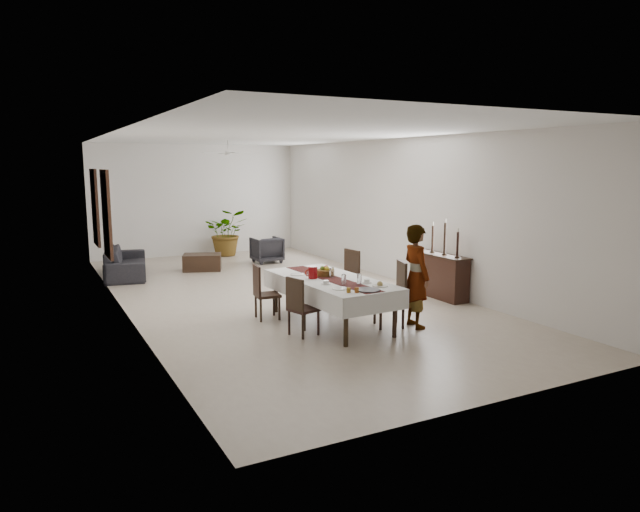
# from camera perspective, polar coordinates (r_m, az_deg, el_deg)

# --- Properties ---
(floor) EXTENTS (6.00, 12.00, 0.00)m
(floor) POSITION_cam_1_polar(r_m,az_deg,el_deg) (11.65, -4.13, -3.91)
(floor) COLOR #C1B19A
(floor) RESTS_ON ground
(ceiling) EXTENTS (6.00, 12.00, 0.02)m
(ceiling) POSITION_cam_1_polar(r_m,az_deg,el_deg) (11.37, -4.32, 12.01)
(ceiling) COLOR white
(ceiling) RESTS_ON wall_back
(wall_back) EXTENTS (6.00, 0.02, 3.20)m
(wall_back) POSITION_cam_1_polar(r_m,az_deg,el_deg) (17.06, -12.24, 5.48)
(wall_back) COLOR white
(wall_back) RESTS_ON floor
(wall_front) EXTENTS (6.00, 0.02, 3.20)m
(wall_front) POSITION_cam_1_polar(r_m,az_deg,el_deg) (6.38, 17.55, -0.52)
(wall_front) COLOR white
(wall_front) RESTS_ON floor
(wall_left) EXTENTS (0.02, 12.00, 3.20)m
(wall_left) POSITION_cam_1_polar(r_m,az_deg,el_deg) (10.59, -19.34, 3.07)
(wall_left) COLOR white
(wall_left) RESTS_ON floor
(wall_right) EXTENTS (0.02, 12.00, 3.20)m
(wall_right) POSITION_cam_1_polar(r_m,az_deg,el_deg) (12.88, 8.17, 4.48)
(wall_right) COLOR white
(wall_right) RESTS_ON floor
(dining_table_top) EXTENTS (1.14, 2.47, 0.05)m
(dining_table_top) POSITION_cam_1_polar(r_m,az_deg,el_deg) (9.40, 1.07, -2.47)
(dining_table_top) COLOR black
(dining_table_top) RESTS_ON table_leg_fl
(table_leg_fl) EXTENTS (0.07, 0.07, 0.71)m
(table_leg_fl) POSITION_cam_1_polar(r_m,az_deg,el_deg) (8.31, 2.61, -6.72)
(table_leg_fl) COLOR black
(table_leg_fl) RESTS_ON floor
(table_leg_fr) EXTENTS (0.07, 0.07, 0.71)m
(table_leg_fr) POSITION_cam_1_polar(r_m,az_deg,el_deg) (8.82, 7.49, -5.87)
(table_leg_fr) COLOR black
(table_leg_fr) RESTS_ON floor
(table_leg_bl) EXTENTS (0.07, 0.07, 0.71)m
(table_leg_bl) POSITION_cam_1_polar(r_m,az_deg,el_deg) (10.26, -4.43, -3.68)
(table_leg_bl) COLOR black
(table_leg_bl) RESTS_ON floor
(table_leg_br) EXTENTS (0.07, 0.07, 0.71)m
(table_leg_br) POSITION_cam_1_polar(r_m,az_deg,el_deg) (10.67, -0.14, -3.15)
(table_leg_br) COLOR black
(table_leg_br) RESTS_ON floor
(tablecloth_top) EXTENTS (1.33, 2.67, 0.01)m
(tablecloth_top) POSITION_cam_1_polar(r_m,az_deg,el_deg) (9.40, 1.07, -2.29)
(tablecloth_top) COLOR white
(tablecloth_top) RESTS_ON dining_table_top
(tablecloth_drape_left) EXTENTS (0.15, 2.60, 0.30)m
(tablecloth_drape_left) POSITION_cam_1_polar(r_m,az_deg,el_deg) (9.14, -2.10, -3.56)
(tablecloth_drape_left) COLOR white
(tablecloth_drape_left) RESTS_ON dining_table_top
(tablecloth_drape_right) EXTENTS (0.15, 2.60, 0.30)m
(tablecloth_drape_right) POSITION_cam_1_polar(r_m,az_deg,el_deg) (9.74, 4.03, -2.78)
(tablecloth_drape_right) COLOR white
(tablecloth_drape_right) RESTS_ON dining_table_top
(tablecloth_drape_near) EXTENTS (1.19, 0.07, 0.30)m
(tablecloth_drape_near) POSITION_cam_1_polar(r_m,az_deg,el_deg) (8.38, 5.73, -4.78)
(tablecloth_drape_near) COLOR silver
(tablecloth_drape_near) RESTS_ON dining_table_top
(tablecloth_drape_far) EXTENTS (1.19, 0.07, 0.30)m
(tablecloth_drape_far) POSITION_cam_1_polar(r_m,az_deg,el_deg) (10.53, -2.63, -1.87)
(tablecloth_drape_far) COLOR silver
(tablecloth_drape_far) RESTS_ON dining_table_top
(table_runner) EXTENTS (0.49, 2.54, 0.00)m
(table_runner) POSITION_cam_1_polar(r_m,az_deg,el_deg) (9.39, 1.07, -2.25)
(table_runner) COLOR #531A17
(table_runner) RESTS_ON tablecloth_top
(red_pitcher) EXTENTS (0.16, 0.16, 0.20)m
(red_pitcher) POSITION_cam_1_polar(r_m,az_deg,el_deg) (9.38, -0.73, -1.65)
(red_pitcher) COLOR maroon
(red_pitcher) RESTS_ON tablecloth_top
(pitcher_handle) EXTENTS (0.12, 0.03, 0.12)m
(pitcher_handle) POSITION_cam_1_polar(r_m,az_deg,el_deg) (9.34, -1.19, -1.70)
(pitcher_handle) COLOR #97160B
(pitcher_handle) RESTS_ON red_pitcher
(wine_glass_near) EXTENTS (0.07, 0.07, 0.17)m
(wine_glass_near) POSITION_cam_1_polar(r_m,az_deg,el_deg) (8.90, 3.95, -2.35)
(wine_glass_near) COLOR white
(wine_glass_near) RESTS_ON tablecloth_top
(wine_glass_mid) EXTENTS (0.07, 0.07, 0.17)m
(wine_glass_mid) POSITION_cam_1_polar(r_m,az_deg,el_deg) (8.86, 2.40, -2.39)
(wine_glass_mid) COLOR white
(wine_glass_mid) RESTS_ON tablecloth_top
(wine_glass_far) EXTENTS (0.07, 0.07, 0.17)m
(wine_glass_far) POSITION_cam_1_polar(r_m,az_deg,el_deg) (9.45, 1.17, -1.66)
(wine_glass_far) COLOR white
(wine_glass_far) RESTS_ON tablecloth_top
(teacup_right) EXTENTS (0.09, 0.09, 0.06)m
(teacup_right) POSITION_cam_1_polar(r_m,az_deg,el_deg) (9.06, 4.72, -2.52)
(teacup_right) COLOR white
(teacup_right) RESTS_ON saucer_right
(saucer_right) EXTENTS (0.15, 0.15, 0.01)m
(saucer_right) POSITION_cam_1_polar(r_m,az_deg,el_deg) (9.06, 4.71, -2.67)
(saucer_right) COLOR white
(saucer_right) RESTS_ON tablecloth_top
(teacup_left) EXTENTS (0.09, 0.09, 0.06)m
(teacup_left) POSITION_cam_1_polar(r_m,az_deg,el_deg) (8.94, 0.60, -2.65)
(teacup_left) COLOR silver
(teacup_left) RESTS_ON saucer_left
(saucer_left) EXTENTS (0.15, 0.15, 0.01)m
(saucer_left) POSITION_cam_1_polar(r_m,az_deg,el_deg) (8.94, 0.60, -2.80)
(saucer_left) COLOR silver
(saucer_left) RESTS_ON tablecloth_top
(plate_near_right) EXTENTS (0.24, 0.24, 0.02)m
(plate_near_right) POSITION_cam_1_polar(r_m,az_deg,el_deg) (8.84, 6.01, -2.98)
(plate_near_right) COLOR silver
(plate_near_right) RESTS_ON tablecloth_top
(bread_near_right) EXTENTS (0.09, 0.09, 0.09)m
(bread_near_right) POSITION_cam_1_polar(r_m,az_deg,el_deg) (8.83, 6.01, -2.81)
(bread_near_right) COLOR tan
(bread_near_right) RESTS_ON plate_near_right
(plate_near_left) EXTENTS (0.24, 0.24, 0.02)m
(plate_near_left) POSITION_cam_1_polar(r_m,az_deg,el_deg) (8.61, 1.99, -3.27)
(plate_near_left) COLOR white
(plate_near_left) RESTS_ON tablecloth_top
(plate_far_left) EXTENTS (0.24, 0.24, 0.02)m
(plate_far_left) POSITION_cam_1_polar(r_m,az_deg,el_deg) (9.71, -2.27, -1.85)
(plate_far_left) COLOR white
(plate_far_left) RESTS_ON tablecloth_top
(serving_tray) EXTENTS (0.36, 0.36, 0.02)m
(serving_tray) POSITION_cam_1_polar(r_m,az_deg,el_deg) (8.53, 4.81, -3.39)
(serving_tray) COLOR #3B3C40
(serving_tray) RESTS_ON tablecloth_top
(jam_jar_a) EXTENTS (0.06, 0.06, 0.08)m
(jam_jar_a) POSITION_cam_1_polar(r_m,az_deg,el_deg) (8.37, 3.69, -3.42)
(jam_jar_a) COLOR brown
(jam_jar_a) RESTS_ON tablecloth_top
(jam_jar_b) EXTENTS (0.06, 0.06, 0.08)m
(jam_jar_b) POSITION_cam_1_polar(r_m,az_deg,el_deg) (8.37, 2.88, -3.42)
(jam_jar_b) COLOR brown
(jam_jar_b) RESTS_ON tablecloth_top
(fruit_basket) EXTENTS (0.30, 0.30, 0.10)m
(fruit_basket) POSITION_cam_1_polar(r_m,az_deg,el_deg) (9.62, 0.54, -1.68)
(fruit_basket) COLOR brown
(fruit_basket) RESTS_ON tablecloth_top
(fruit_red) EXTENTS (0.09, 0.09, 0.09)m
(fruit_red) POSITION_cam_1_polar(r_m,az_deg,el_deg) (9.64, 0.63, -1.20)
(fruit_red) COLOR #A41021
(fruit_red) RESTS_ON fruit_basket
(fruit_green) EXTENTS (0.08, 0.08, 0.08)m
(fruit_green) POSITION_cam_1_polar(r_m,az_deg,el_deg) (9.61, 0.24, -1.23)
(fruit_green) COLOR olive
(fruit_green) RESTS_ON fruit_basket
(fruit_yellow) EXTENTS (0.08, 0.08, 0.08)m
(fruit_yellow) POSITION_cam_1_polar(r_m,az_deg,el_deg) (9.57, 0.70, -1.28)
(fruit_yellow) COLOR gold
(fruit_yellow) RESTS_ON fruit_basket
(chair_right_near_seat) EXTENTS (0.57, 0.57, 0.05)m
(chair_right_near_seat) POSITION_cam_1_polar(r_m,az_deg,el_deg) (9.38, 6.91, -4.18)
(chair_right_near_seat) COLOR black
(chair_right_near_seat) RESTS_ON chair_right_near_leg_fl
(chair_right_near_leg_fl) EXTENTS (0.06, 0.06, 0.45)m
(chair_right_near_leg_fl) POSITION_cam_1_polar(r_m,az_deg,el_deg) (9.32, 8.31, -5.89)
(chair_right_near_leg_fl) COLOR black
(chair_right_near_leg_fl) RESTS_ON floor
(chair_right_near_leg_fr) EXTENTS (0.06, 0.06, 0.45)m
(chair_right_near_leg_fr) POSITION_cam_1_polar(r_m,az_deg,el_deg) (9.66, 7.64, -5.33)
(chair_right_near_leg_fr) COLOR black
(chair_right_near_leg_fr) RESTS_ON floor
(chair_right_near_leg_bl) EXTENTS (0.06, 0.06, 0.45)m
(chair_right_near_leg_bl) POSITION_cam_1_polar(r_m,az_deg,el_deg) (9.21, 6.09, -6.01)
(chair_right_near_leg_bl) COLOR black
(chair_right_near_leg_bl) RESTS_ON floor
(chair_right_near_leg_br) EXTENTS (0.06, 0.06, 0.45)m
(chair_right_near_leg_br) POSITION_cam_1_polar(r_m,az_deg,el_deg) (9.56, 5.50, -5.44)
(chair_right_near_leg_br) COLOR black
(chair_right_near_leg_br) RESTS_ON floor
(chair_right_near_back) EXTENTS (0.18, 0.45, 0.58)m
(chair_right_near_back) POSITION_cam_1_polar(r_m,az_deg,el_deg) (9.37, 8.16, -2.28)
(chair_right_near_back) COLOR black
(chair_right_near_back) RESTS_ON chair_right_near_seat
(chair_right_far_seat) EXTENTS (0.50, 0.50, 0.05)m
(chair_right_far_seat) POSITION_cam_1_polar(r_m,az_deg,el_deg) (10.65, 2.35, -2.58)
(chair_right_far_seat) COLOR black
(chair_right_far_seat) RESTS_ON chair_right_far_leg_fl
(chair_right_far_leg_fl) EXTENTS (0.05, 0.05, 0.44)m
(chair_right_far_leg_fl) POSITION_cam_1_polar(r_m,az_deg,el_deg) (10.67, 3.71, -3.91)
(chair_right_far_leg_fl) COLOR black
(chair_right_far_leg_fl) RESTS_ON floor
(chair_right_far_leg_fr) EXTENTS (0.05, 0.05, 0.44)m
(chair_right_far_leg_fr) POSITION_cam_1_polar(r_m,az_deg,el_deg) (10.95, 2.53, -3.56)
(chair_right_far_leg_fr) COLOR black
(chair_right_far_leg_fr) RESTS_ON floor
(chair_right_far_leg_bl) EXTENTS (0.05, 0.05, 0.44)m
(chair_right_far_leg_bl) POSITION_cam_1_polar(r_m,az_deg,el_deg) (10.45, 2.15, -4.18)
(chair_right_far_leg_bl) COLOR black
(chair_right_far_leg_bl) RESTS_ON floor
(chair_right_far_leg_br) EXTENTS (0.05, 0.05, 0.44)m
(chair_right_far_leg_br) POSITION_cam_1_polar(r_m,az_deg,el_deg) (10.74, 0.98, -3.81)
(chair_right_far_leg_br) COLOR black
(chair_right_far_leg_br) RESTS_ON floor
(chair_right_far_back) EXTENTS (0.10, 0.45, 0.57)m
(chair_right_far_back) POSITION_cam_1_polar(r_m,az_deg,el_deg) (10.71, 3.22, -0.86)
(chair_right_far_back) COLOR black
(chair_right_far_back) RESTS_ON chair_right_far_seat
(chair_left_near_seat) EXTENTS (0.48, 0.48, 0.04)m
(chair_left_near_seat) POSITION_cam_1_polar(r_m,az_deg,el_deg) (8.85, -1.65, -5.36)
(chair_left_near_seat) COLOR black
(chair_left_near_seat) RESTS_ON chair_left_near_leg_fl
(chair_left_near_leg_fl) EXTENTS (0.05, 0.05, 0.39)m
(chair_left_near_leg_fl) POSITION_cam_1_polar(r_m,az_deg,el_deg) (8.92, -3.10, -6.69)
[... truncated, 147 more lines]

